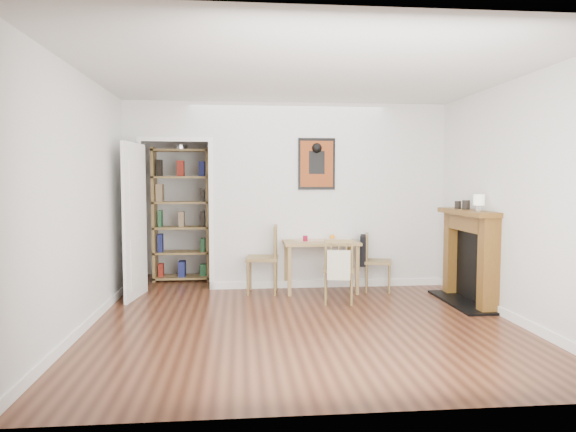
{
  "coord_description": "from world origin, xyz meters",
  "views": [
    {
      "loc": [
        -0.68,
        -5.8,
        1.52
      ],
      "look_at": [
        -0.07,
        0.6,
        1.07
      ],
      "focal_mm": 32.0,
      "sensor_mm": 36.0,
      "label": 1
    }
  ],
  "objects": [
    {
      "name": "ground",
      "position": [
        0.0,
        0.0,
        0.0
      ],
      "size": [
        5.2,
        5.2,
        0.0
      ],
      "primitive_type": "plane",
      "color": "brown",
      "rests_on": "ground"
    },
    {
      "name": "room_shell",
      "position": [
        0.1,
        1.34,
        1.3
      ],
      "size": [
        5.2,
        5.2,
        5.2
      ],
      "color": "silver",
      "rests_on": "ground"
    },
    {
      "name": "fireplace",
      "position": [
        2.16,
        0.25,
        0.62
      ],
      "size": [
        0.45,
        1.25,
        1.16
      ],
      "color": "brown",
      "rests_on": "ground"
    },
    {
      "name": "mantel_lamp",
      "position": [
        2.09,
        -0.08,
        1.28
      ],
      "size": [
        0.13,
        0.13,
        0.2
      ],
      "color": "silver",
      "rests_on": "fireplace"
    },
    {
      "name": "bookshelf",
      "position": [
        -1.56,
        2.08,
        0.99
      ],
      "size": [
        0.85,
        0.34,
        2.01
      ],
      "color": "#9A7E48",
      "rests_on": "ground"
    },
    {
      "name": "chair_left",
      "position": [
        -0.38,
        1.06,
        0.46
      ],
      "size": [
        0.51,
        0.51,
        0.92
      ],
      "color": "olive",
      "rests_on": "ground"
    },
    {
      "name": "ceramic_jar_a",
      "position": [
        2.14,
        0.35,
        1.22
      ],
      "size": [
        0.1,
        0.1,
        0.11
      ],
      "primitive_type": "cylinder",
      "color": "black",
      "rests_on": "fireplace"
    },
    {
      "name": "ceramic_jar_b",
      "position": [
        2.09,
        0.49,
        1.21
      ],
      "size": [
        0.08,
        0.08,
        0.1
      ],
      "primitive_type": "cylinder",
      "color": "black",
      "rests_on": "fireplace"
    },
    {
      "name": "notebook",
      "position": [
        0.7,
        1.15,
        0.7
      ],
      "size": [
        0.34,
        0.26,
        0.02
      ],
      "primitive_type": "cube",
      "rotation": [
        0.0,
        0.0,
        0.1
      ],
      "color": "white",
      "rests_on": "dining_table"
    },
    {
      "name": "dining_table",
      "position": [
        0.42,
        1.1,
        0.61
      ],
      "size": [
        1.02,
        0.65,
        0.69
      ],
      "color": "#9A7E48",
      "rests_on": "ground"
    },
    {
      "name": "chair_front",
      "position": [
        0.54,
        0.41,
        0.41
      ],
      "size": [
        0.48,
        0.52,
        0.82
      ],
      "color": "olive",
      "rests_on": "ground"
    },
    {
      "name": "orange_fruit",
      "position": [
        0.61,
        1.24,
        0.73
      ],
      "size": [
        0.07,
        0.07,
        0.07
      ],
      "primitive_type": "sphere",
      "color": "orange",
      "rests_on": "dining_table"
    },
    {
      "name": "placemat",
      "position": [
        0.29,
        1.19,
        0.7
      ],
      "size": [
        0.47,
        0.38,
        0.0
      ],
      "primitive_type": "cube",
      "rotation": [
        0.0,
        0.0,
        0.17
      ],
      "color": "#BFB19D",
      "rests_on": "dining_table"
    },
    {
      "name": "chair_right",
      "position": [
        1.2,
        1.05,
        0.41
      ],
      "size": [
        0.53,
        0.49,
        0.79
      ],
      "color": "olive",
      "rests_on": "ground"
    },
    {
      "name": "red_glass",
      "position": [
        0.21,
        1.05,
        0.73
      ],
      "size": [
        0.06,
        0.06,
        0.08
      ],
      "primitive_type": "cylinder",
      "color": "maroon",
      "rests_on": "dining_table"
    }
  ]
}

